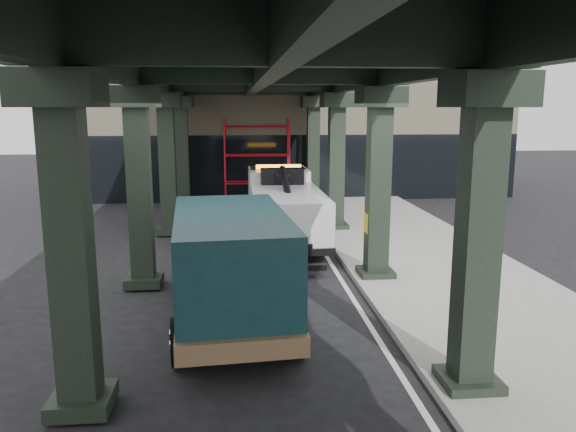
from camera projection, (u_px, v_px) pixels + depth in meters
ground at (284, 310)px, 12.67m from camera, size 90.00×90.00×0.00m
sidewalk at (445, 275)px, 15.03m from camera, size 5.00×40.00×0.15m
lane_stripe at (342, 281)px, 14.78m from camera, size 0.12×38.00×0.01m
viaduct at (260, 67)px, 13.54m from camera, size 7.40×32.00×6.40m
building at (288, 116)px, 31.64m from camera, size 22.00×10.00×8.00m
scaffolding at (257, 159)px, 26.57m from camera, size 3.08×0.88×4.00m
tow_truck at (283, 204)px, 19.27m from camera, size 2.42×7.80×2.55m
towed_van at (230, 263)px, 11.74m from camera, size 2.79×6.14×2.42m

